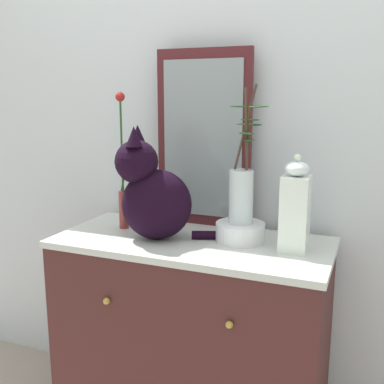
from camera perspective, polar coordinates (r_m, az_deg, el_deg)
wall_back at (r=1.93m, az=3.53°, el=10.37°), size 4.40×0.08×2.60m
sideboard at (r=1.89m, az=-0.00°, el=-17.91°), size 1.02×0.49×0.83m
mirror_leaning at (r=1.86m, az=1.41°, el=6.56°), size 0.39×0.03×0.71m
cat_sitting at (r=1.69m, az=-4.97°, el=-0.14°), size 0.42×0.26×0.42m
vase_slim_green at (r=1.84m, az=-8.54°, el=0.70°), size 0.07×0.04×0.54m
bowl_porcelain at (r=1.70m, az=5.98°, el=-4.95°), size 0.18×0.18×0.07m
vase_glass_clear at (r=1.66m, az=6.17°, el=0.32°), size 0.17×0.16×0.50m
jar_lidded_porcelain at (r=1.59m, az=12.65°, el=-1.93°), size 0.09×0.09×0.34m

